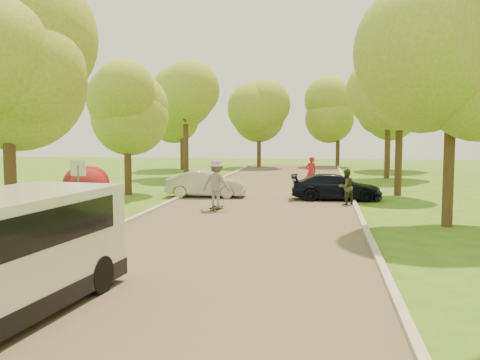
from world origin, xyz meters
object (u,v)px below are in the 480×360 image
Objects in this scene: dark_sedan at (336,187)px; person_striped at (311,172)px; longboard at (217,207)px; person_olive at (346,187)px; silver_sedan at (206,184)px; skateboarder at (217,183)px; street_sign at (78,178)px.

dark_sedan is 2.39× the size of person_striped.
person_olive is (5.25, 2.42, 0.68)m from longboard.
dark_sedan is (6.23, -0.17, -0.03)m from silver_sedan.
person_olive is at bearing -141.33° from skateboarder.
street_sign is at bearing 53.87° from longboard.
longboard is 0.59× the size of person_striped.
person_olive is at bearing 78.08° from person_striped.
street_sign is at bearing 156.72° from silver_sedan.
longboard is (4.23, 3.54, -1.46)m from street_sign.
street_sign reaches higher than silver_sedan.
street_sign is 1.39× the size of person_olive.
street_sign reaches higher than skateboarder.
silver_sedan is 6.84m from person_olive.
skateboarder reaches higher than person_olive.
person_striped is (4.93, 5.67, 0.24)m from silver_sedan.
longboard is (1.36, -4.17, -0.53)m from silver_sedan.
person_olive is at bearing -141.33° from longboard.
longboard is 0.53× the size of skateboarder.
person_olive is at bearing -107.68° from silver_sedan.
street_sign is at bearing 53.87° from skateboarder.
dark_sedan is at bearing -94.45° from silver_sedan.
dark_sedan is at bearing -126.73° from skateboarder.
silver_sedan is 2.20× the size of person_striped.
silver_sedan is at bearing -51.46° from person_olive.
silver_sedan is 4.42m from longboard.
silver_sedan is 2.00× the size of skateboarder.
skateboarder is at bearing -164.86° from silver_sedan.
street_sign reaches higher than person_olive.
silver_sedan is (2.87, 7.71, -0.93)m from street_sign.
skateboarder is 1.10× the size of person_striped.
street_sign is 11.22m from person_olive.
skateboarder reaches higher than silver_sedan.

